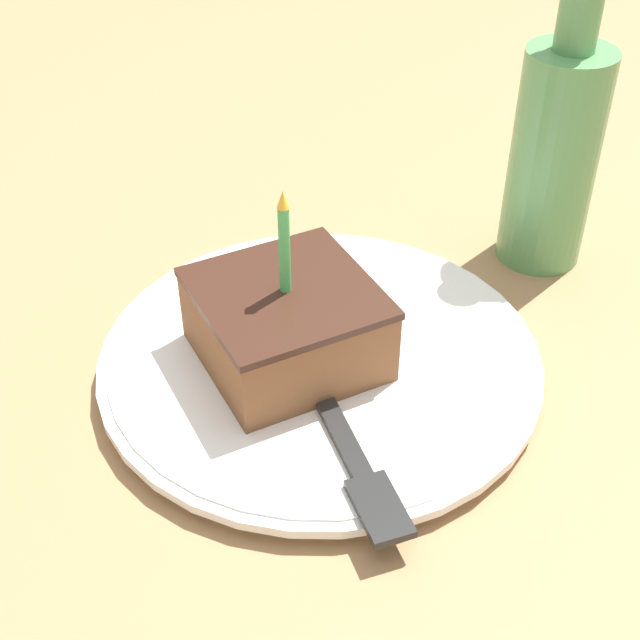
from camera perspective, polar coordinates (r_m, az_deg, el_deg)
The scene contains 5 objects.
ground_plane at distance 0.61m, azimuth 0.50°, elevation -3.60°, with size 2.40×2.40×0.04m.
plate at distance 0.58m, azimuth 0.00°, elevation -2.59°, with size 0.29×0.29×0.02m.
cake_slice at distance 0.55m, azimuth -2.15°, elevation -0.23°, with size 0.11×0.11×0.12m.
fork at distance 0.51m, azimuth 1.73°, elevation -7.99°, with size 0.04×0.17×0.00m.
bottle at distance 0.67m, azimuth 14.81°, elevation 10.48°, with size 0.06×0.06×0.22m.
Camera 1 is at (0.21, 0.40, 0.39)m, focal length 50.00 mm.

